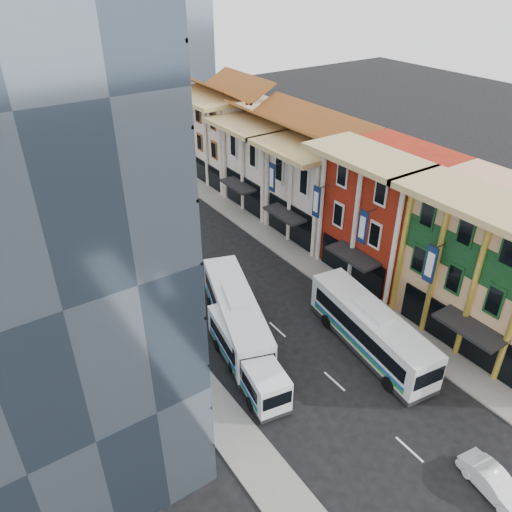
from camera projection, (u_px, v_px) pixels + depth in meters
ground at (422, 461)px, 30.45m from camera, size 200.00×200.00×0.00m
sidewalk_right at (305, 261)px, 50.06m from camera, size 3.00×90.00×0.15m
sidewalk_left at (147, 321)px, 41.95m from camera, size 3.00×90.00×0.15m
shophouse_tan at (507, 272)px, 37.56m from camera, size 8.00×14.00×12.00m
shophouse_red at (389, 213)px, 46.07m from camera, size 8.00×10.00×12.00m
shophouse_cream_near at (321, 189)px, 53.32m from camera, size 8.00×9.00×10.00m
shophouse_cream_mid at (272, 163)px, 59.69m from camera, size 8.00×9.00×10.00m
shophouse_cream_far at (227, 137)px, 66.87m from camera, size 8.00×12.00×11.00m
bus_left_near at (246, 355)px, 36.14m from camera, size 4.09×10.46×3.27m
bus_left_far at (236, 314)px, 39.65m from camera, size 6.72×12.83×4.02m
bus_right at (371, 329)px, 38.07m from camera, size 4.53×12.79×4.02m
sedan_right at (494, 483)px, 28.39m from camera, size 2.10×4.48×1.42m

